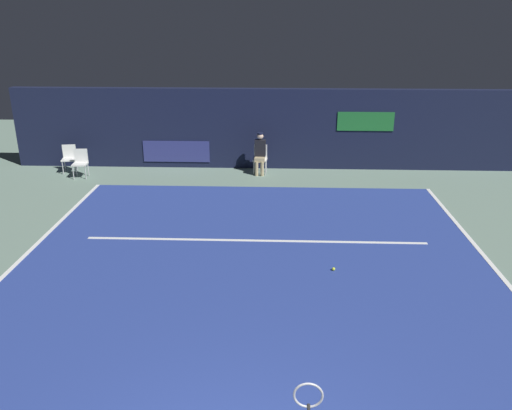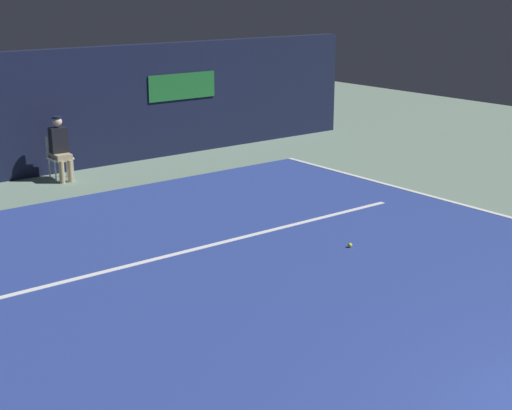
% 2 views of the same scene
% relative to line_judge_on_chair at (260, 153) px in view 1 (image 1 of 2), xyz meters
% --- Properties ---
extents(ground_plane, '(31.55, 31.55, 0.00)m').
position_rel_line_judge_on_chair_xyz_m(ground_plane, '(0.08, -7.36, -0.69)').
color(ground_plane, slate).
extents(court_surface, '(9.89, 11.90, 0.01)m').
position_rel_line_judge_on_chair_xyz_m(court_surface, '(0.08, -7.36, -0.68)').
color(court_surface, navy).
rests_on(court_surface, ground).
extents(line_service, '(7.72, 0.10, 0.01)m').
position_rel_line_judge_on_chair_xyz_m(line_service, '(0.08, -5.28, -0.67)').
color(line_service, white).
rests_on(line_service, court_surface).
extents(back_wall, '(16.40, 0.33, 2.60)m').
position_rel_line_judge_on_chair_xyz_m(back_wall, '(0.07, 0.74, 0.61)').
color(back_wall, '#141933').
rests_on(back_wall, ground).
extents(line_judge_on_chair, '(0.46, 0.54, 1.32)m').
position_rel_line_judge_on_chair_xyz_m(line_judge_on_chair, '(0.00, 0.00, 0.00)').
color(line_judge_on_chair, white).
rests_on(line_judge_on_chair, ground).
extents(courtside_chair_near, '(0.47, 0.45, 0.88)m').
position_rel_line_judge_on_chair_xyz_m(courtside_chair_near, '(-5.60, -0.60, -0.18)').
color(courtside_chair_near, white).
rests_on(courtside_chair_near, ground).
extents(courtside_chair_far, '(0.51, 0.49, 0.88)m').
position_rel_line_judge_on_chair_xyz_m(courtside_chair_far, '(-6.15, -0.07, -0.18)').
color(courtside_chair_far, white).
rests_on(courtside_chair_far, ground).
extents(tennis_ball, '(0.07, 0.07, 0.07)m').
position_rel_line_judge_on_chair_xyz_m(tennis_ball, '(1.70, -6.66, -0.64)').
color(tennis_ball, '#CCE033').
rests_on(tennis_ball, court_surface).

